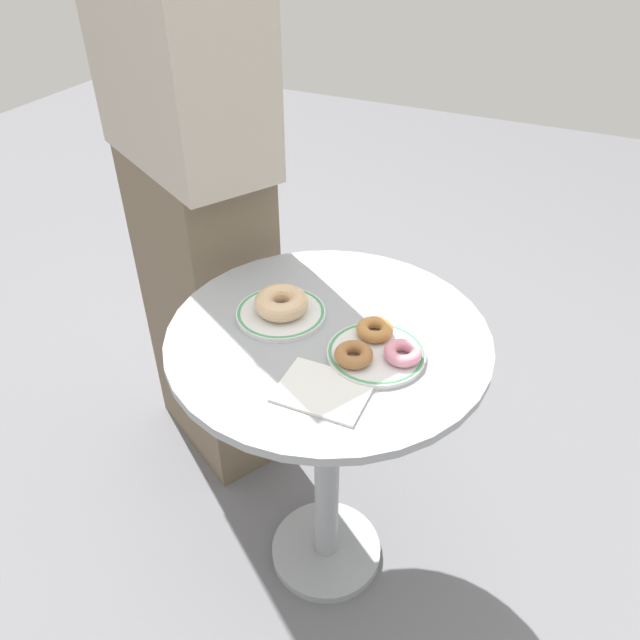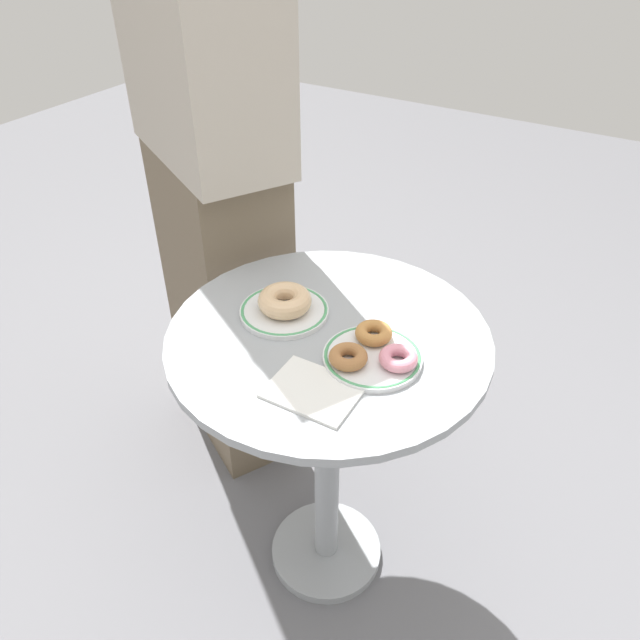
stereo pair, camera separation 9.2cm
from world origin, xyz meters
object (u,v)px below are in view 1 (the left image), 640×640
at_px(cafe_table, 328,409).
at_px(plate_right, 376,353).
at_px(donut_cinnamon, 354,355).
at_px(person_figure, 190,168).
at_px(plate_left, 281,313).
at_px(donut_pink_frosted, 403,353).
at_px(donut_glazed, 281,303).
at_px(paper_napkin, 323,390).
at_px(donut_old_fashioned, 375,330).

distance_m(cafe_table, plate_right, 0.23).
relative_size(donut_cinnamon, person_figure, 0.04).
bearing_deg(plate_left, donut_pink_frosted, -7.50).
distance_m(plate_left, donut_glazed, 0.02).
height_order(plate_left, donut_pink_frosted, donut_pink_frosted).
relative_size(plate_right, donut_glazed, 1.69).
height_order(donut_glazed, paper_napkin, donut_glazed).
relative_size(cafe_table, donut_glazed, 6.87).
height_order(donut_cinnamon, person_figure, person_figure).
bearing_deg(donut_cinnamon, plate_left, 157.68).
height_order(plate_left, donut_glazed, donut_glazed).
distance_m(cafe_table, plate_left, 0.23).
xyz_separation_m(donut_pink_frosted, paper_napkin, (-0.09, -0.12, -0.02)).
bearing_deg(donut_cinnamon, donut_glazed, 157.22).
height_order(donut_old_fashioned, donut_cinnamon, same).
height_order(donut_old_fashioned, paper_napkin, donut_old_fashioned).
bearing_deg(plate_right, cafe_table, 165.76).
bearing_deg(donut_pink_frosted, person_figure, 155.60).
distance_m(donut_glazed, donut_pink_frosted, 0.26).
height_order(donut_pink_frosted, donut_old_fashioned, same).
bearing_deg(cafe_table, paper_napkin, -68.46).
distance_m(plate_right, donut_pink_frosted, 0.05).
bearing_deg(paper_napkin, donut_cinnamon, 77.54).
relative_size(donut_glazed, paper_napkin, 0.70).
bearing_deg(donut_cinnamon, paper_napkin, -102.46).
xyz_separation_m(cafe_table, donut_cinnamon, (0.08, -0.07, 0.22)).
relative_size(cafe_table, donut_pink_frosted, 10.56).
bearing_deg(plate_right, paper_napkin, -110.56).
distance_m(cafe_table, person_figure, 0.63).
height_order(plate_right, donut_cinnamon, donut_cinnamon).
xyz_separation_m(donut_old_fashioned, person_figure, (-0.55, 0.24, 0.12)).
relative_size(donut_old_fashioned, paper_napkin, 0.45).
relative_size(donut_cinnamon, paper_napkin, 0.45).
relative_size(plate_right, donut_old_fashioned, 2.60).
relative_size(cafe_table, donut_cinnamon, 10.56).
bearing_deg(donut_old_fashioned, donut_pink_frosted, -31.07).
distance_m(donut_glazed, donut_cinnamon, 0.20).
xyz_separation_m(plate_right, person_figure, (-0.57, 0.28, 0.14)).
xyz_separation_m(donut_old_fashioned, paper_napkin, (-0.03, -0.16, -0.02)).
height_order(plate_right, paper_napkin, plate_right).
height_order(donut_glazed, donut_cinnamon, donut_glazed).
height_order(plate_left, person_figure, person_figure).
height_order(plate_right, donut_old_fashioned, donut_old_fashioned).
bearing_deg(donut_cinnamon, donut_pink_frosted, 28.64).
bearing_deg(donut_glazed, donut_old_fashioned, 1.77).
distance_m(cafe_table, paper_napkin, 0.26).
bearing_deg(plate_left, person_figure, 145.62).
bearing_deg(paper_napkin, plate_right, 69.44).
height_order(cafe_table, plate_left, plate_left).
bearing_deg(plate_left, cafe_table, -5.13).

